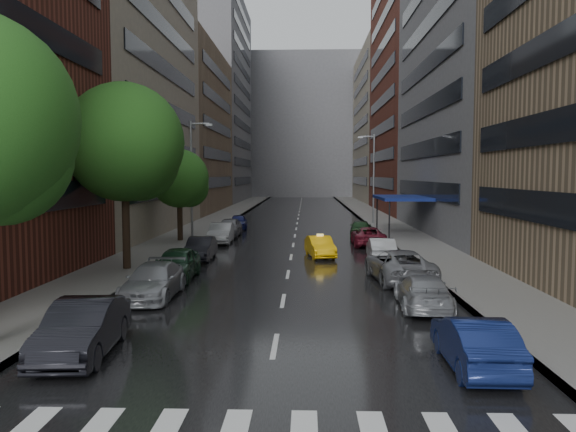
# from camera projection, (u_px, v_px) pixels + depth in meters

# --- Properties ---
(ground) EXTENTS (220.00, 220.00, 0.00)m
(ground) POSITION_uv_depth(u_px,v_px,m) (265.00, 400.00, 12.82)
(ground) COLOR gray
(ground) RESTS_ON ground
(road) EXTENTS (14.00, 140.00, 0.01)m
(road) POSITION_uv_depth(u_px,v_px,m) (298.00, 220.00, 62.66)
(road) COLOR black
(road) RESTS_ON ground
(sidewalk_left) EXTENTS (4.00, 140.00, 0.15)m
(sidewalk_left) POSITION_uv_depth(u_px,v_px,m) (218.00, 219.00, 62.94)
(sidewalk_left) COLOR gray
(sidewalk_left) RESTS_ON ground
(sidewalk_right) EXTENTS (4.00, 140.00, 0.15)m
(sidewalk_right) POSITION_uv_depth(u_px,v_px,m) (379.00, 220.00, 62.36)
(sidewalk_right) COLOR gray
(sidewalk_right) RESTS_ON ground
(buildings_left) EXTENTS (8.00, 108.00, 38.00)m
(buildings_left) POSITION_uv_depth(u_px,v_px,m) (180.00, 88.00, 70.71)
(buildings_left) COLOR maroon
(buildings_left) RESTS_ON ground
(buildings_right) EXTENTS (8.05, 109.10, 36.00)m
(buildings_right) POSITION_uv_depth(u_px,v_px,m) (423.00, 92.00, 67.73)
(buildings_right) COLOR #937A5B
(buildings_right) RESTS_ON ground
(building_far) EXTENTS (40.00, 14.00, 32.00)m
(building_far) POSITION_uv_depth(u_px,v_px,m) (302.00, 127.00, 129.23)
(building_far) COLOR slate
(building_far) RESTS_ON ground
(tree_mid) EXTENTS (6.23, 6.23, 9.93)m
(tree_mid) POSITION_uv_depth(u_px,v_px,m) (124.00, 142.00, 29.33)
(tree_mid) COLOR #382619
(tree_mid) RESTS_ON ground
(tree_far) EXTENTS (4.41, 4.41, 7.02)m
(tree_far) POSITION_uv_depth(u_px,v_px,m) (179.00, 179.00, 42.10)
(tree_far) COLOR #382619
(tree_far) RESTS_ON ground
(taxi) EXTENTS (2.01, 4.10, 1.29)m
(taxi) POSITION_uv_depth(u_px,v_px,m) (320.00, 247.00, 34.84)
(taxi) COLOR yellow
(taxi) RESTS_ON ground
(parked_cars_left) EXTENTS (2.04, 41.05, 1.56)m
(parked_cars_left) POSITION_uv_depth(u_px,v_px,m) (199.00, 248.00, 33.28)
(parked_cars_left) COLOR black
(parked_cars_left) RESTS_ON ground
(parked_cars_right) EXTENTS (3.05, 35.62, 1.54)m
(parked_cars_right) POSITION_uv_depth(u_px,v_px,m) (388.00, 255.00, 30.63)
(parked_cars_right) COLOR #101C4D
(parked_cars_right) RESTS_ON ground
(street_lamp_left) EXTENTS (1.74, 0.22, 9.00)m
(street_lamp_left) POSITION_uv_depth(u_px,v_px,m) (192.00, 177.00, 42.61)
(street_lamp_left) COLOR gray
(street_lamp_left) RESTS_ON sidewalk_left
(street_lamp_right) EXTENTS (1.74, 0.22, 9.00)m
(street_lamp_right) POSITION_uv_depth(u_px,v_px,m) (373.00, 177.00, 57.06)
(street_lamp_right) COLOR gray
(street_lamp_right) RESTS_ON sidewalk_right
(awning) EXTENTS (4.00, 8.00, 3.12)m
(awning) POSITION_uv_depth(u_px,v_px,m) (402.00, 198.00, 47.18)
(awning) COLOR navy
(awning) RESTS_ON sidewalk_right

